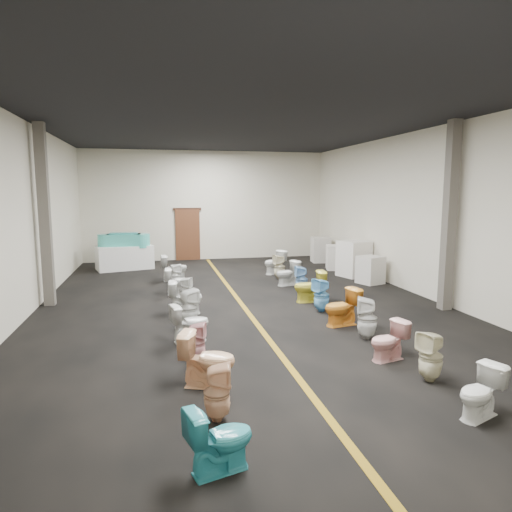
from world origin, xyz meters
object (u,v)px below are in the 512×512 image
object	(u,v)px
toilet_left_7	(185,291)
toilet_left_4	(190,323)
toilet_left_0	(220,439)
toilet_left_10	(174,268)
toilet_left_3	(196,342)
toilet_right_7	(310,287)
bathtub	(124,240)
appliance_crate_b	(354,259)
display_table	(125,257)
toilet_right_6	(322,295)
appliance_crate_a	(370,270)
toilet_right_2	(431,356)
toilet_left_6	(186,297)
toilet_right_10	(279,267)
toilet_right_8	(301,279)
toilet_left_5	(188,308)
toilet_right_4	(367,318)
toilet_right_3	(388,341)
toilet_right_9	(288,273)
toilet_left_2	(208,360)
toilet_right_1	(481,393)
toilet_right_11	(275,262)
toilet_right_5	(342,307)
appliance_crate_d	(321,250)
appliance_crate_c	(337,257)
toilet_left_9	(176,276)
toilet_left_1	(217,393)
toilet_left_8	(178,281)

from	to	relation	value
toilet_left_7	toilet_left_4	bearing A→B (deg)	-158.29
toilet_left_0	toilet_left_10	bearing A→B (deg)	-15.84
toilet_left_3	toilet_right_7	bearing A→B (deg)	-27.58
bathtub	appliance_crate_b	distance (m)	8.27
bathtub	toilet_left_3	size ratio (longest dim) A/B	2.72
display_table	toilet_right_6	xyz separation A→B (m)	(4.96, -7.23, -0.03)
appliance_crate_a	toilet_left_3	distance (m)	8.03
toilet_left_10	toilet_right_2	size ratio (longest dim) A/B	1.07
appliance_crate_a	toilet_left_6	distance (m)	6.30
toilet_left_3	toilet_right_7	size ratio (longest dim) A/B	0.84
toilet_right_10	toilet_right_8	bearing A→B (deg)	-6.32
toilet_left_5	toilet_right_4	world-z (taller)	toilet_right_4
toilet_left_0	toilet_right_3	world-z (taller)	toilet_left_0
bathtub	toilet_right_7	bearing A→B (deg)	-48.58
toilet_left_4	toilet_right_8	size ratio (longest dim) A/B	0.95
toilet_right_9	appliance_crate_b	bearing A→B (deg)	93.30
toilet_left_0	toilet_left_5	xyz separation A→B (m)	(0.04, 5.13, 0.05)
toilet_left_2	toilet_right_1	size ratio (longest dim) A/B	1.22
bathtub	toilet_right_4	xyz separation A→B (m)	(5.12, -9.33, -0.66)
appliance_crate_a	toilet_right_3	xyz separation A→B (m)	(-2.68, -6.09, -0.09)
toilet_right_11	toilet_right_2	bearing A→B (deg)	-24.58
toilet_right_6	toilet_right_2	bearing A→B (deg)	-15.56
toilet_left_0	toilet_right_10	size ratio (longest dim) A/B	0.88
toilet_right_5	toilet_right_10	size ratio (longest dim) A/B	0.99
appliance_crate_a	appliance_crate_d	distance (m)	4.41
toilet_left_3	toilet_right_6	world-z (taller)	toilet_right_6
toilet_right_2	toilet_right_5	xyz separation A→B (m)	(-0.16, 2.99, 0.01)
toilet_right_9	appliance_crate_c	bearing A→B (deg)	115.51
toilet_left_9	toilet_right_6	bearing A→B (deg)	-146.27
toilet_right_1	toilet_right_5	bearing A→B (deg)	160.04
appliance_crate_d	toilet_right_10	xyz separation A→B (m)	(-2.58, -3.15, -0.10)
bathtub	appliance_crate_c	xyz separation A→B (m)	(7.64, -1.71, -0.63)
toilet_right_4	toilet_right_10	distance (m)	6.22
toilet_left_4	toilet_right_4	size ratio (longest dim) A/B	0.89
appliance_crate_a	toilet_right_11	xyz separation A→B (m)	(-2.49, 2.22, -0.02)
toilet_left_1	display_table	bearing A→B (deg)	16.35
toilet_left_8	toilet_left_10	world-z (taller)	toilet_left_10
appliance_crate_b	toilet_left_1	bearing A→B (deg)	-123.51
toilet_right_10	toilet_left_6	bearing A→B (deg)	-50.52
toilet_left_4	toilet_left_9	bearing A→B (deg)	-12.77
display_table	toilet_right_10	world-z (taller)	display_table
toilet_left_0	toilet_left_8	distance (m)	8.32
toilet_left_2	toilet_left_9	size ratio (longest dim) A/B	1.17
toilet_left_5	toilet_right_5	distance (m)	3.26
toilet_left_7	toilet_right_7	size ratio (longest dim) A/B	0.84
toilet_right_6	toilet_right_11	xyz separation A→B (m)	(0.19, 5.09, -0.00)
toilet_left_8	toilet_right_1	size ratio (longest dim) A/B	1.08
appliance_crate_a	toilet_left_8	world-z (taller)	appliance_crate_a
display_table	toilet_left_1	distance (m)	12.02
toilet_left_9	appliance_crate_d	bearing A→B (deg)	-66.82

